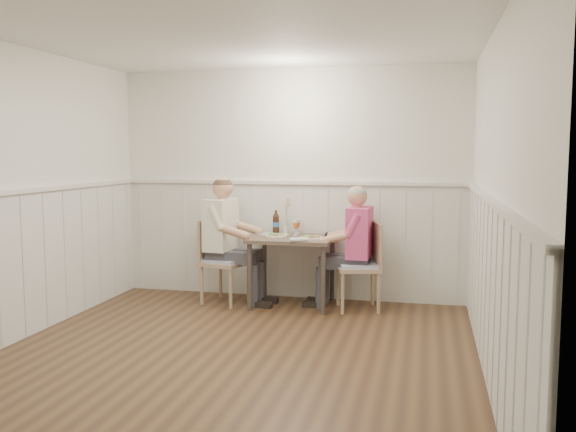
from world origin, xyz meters
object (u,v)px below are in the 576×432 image
object	(u,v)px
chair_right	(364,263)
grass_vase	(285,217)
dining_table	(292,247)
diner_cream	(225,249)
beer_bottle	(276,223)
man_in_pink	(355,256)
chair_left	(221,258)

from	to	relation	value
chair_right	grass_vase	size ratio (longest dim) A/B	2.17
dining_table	diner_cream	size ratio (longest dim) A/B	0.63
dining_table	grass_vase	xyz separation A→B (m)	(-0.14, 0.27, 0.29)
diner_cream	beer_bottle	world-z (taller)	diner_cream
dining_table	grass_vase	size ratio (longest dim) A/B	2.08
chair_right	man_in_pink	size ratio (longest dim) A/B	0.69
dining_table	diner_cream	bearing A→B (deg)	-177.83
dining_table	grass_vase	world-z (taller)	grass_vase
man_in_pink	diner_cream	world-z (taller)	diner_cream
chair_left	diner_cream	distance (m)	0.10
diner_cream	grass_vase	world-z (taller)	diner_cream
chair_right	diner_cream	bearing A→B (deg)	-179.03
chair_left	chair_right	bearing A→B (deg)	1.45
chair_right	grass_vase	xyz separation A→B (m)	(-0.91, 0.27, 0.44)
beer_bottle	grass_vase	world-z (taller)	grass_vase
dining_table	beer_bottle	bearing A→B (deg)	133.01
chair_right	man_in_pink	xyz separation A→B (m)	(-0.09, 0.04, 0.06)
chair_right	beer_bottle	size ratio (longest dim) A/B	3.54
beer_bottle	grass_vase	distance (m)	0.13
chair_left	diner_cream	xyz separation A→B (m)	(0.04, 0.01, 0.09)
dining_table	chair_left	size ratio (longest dim) A/B	0.96
diner_cream	man_in_pink	bearing A→B (deg)	2.46
dining_table	beer_bottle	size ratio (longest dim) A/B	3.39
chair_left	man_in_pink	xyz separation A→B (m)	(1.48, 0.08, 0.06)
diner_cream	beer_bottle	distance (m)	0.65
diner_cream	chair_left	bearing A→B (deg)	-161.34
dining_table	man_in_pink	distance (m)	0.69
diner_cream	beer_bottle	xyz separation A→B (m)	(0.51, 0.29, 0.27)
man_in_pink	diner_cream	bearing A→B (deg)	-177.54
dining_table	chair_left	distance (m)	0.82
man_in_pink	beer_bottle	world-z (taller)	man_in_pink
chair_right	man_in_pink	distance (m)	0.11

